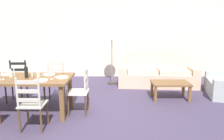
{
  "coord_description": "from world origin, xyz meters",
  "views": [
    {
      "loc": [
        0.57,
        -4.16,
        1.77
      ],
      "look_at": [
        0.55,
        0.73,
        0.75
      ],
      "focal_mm": 34.37,
      "sensor_mm": 36.0,
      "label": 1
    }
  ],
  "objects_px": {
    "dining_chair_near_right": "(32,104)",
    "coffee_cup_primary": "(38,74)",
    "dining_chair_head_east": "(81,91)",
    "dining_chair_far_left": "(17,81)",
    "coffee_table": "(170,85)",
    "dining_table": "(23,82)",
    "wine_bottle": "(26,72)",
    "standing_lamp": "(112,38)",
    "coffee_cup_secondary": "(11,75)",
    "wine_glass_near_right": "(51,74)",
    "couch": "(157,76)",
    "wine_glass_far_left": "(11,71)",
    "dining_chair_far_right": "(55,82)",
    "wine_glass_near_left": "(3,74)"
  },
  "relations": [
    {
      "from": "wine_glass_near_right",
      "to": "dining_table",
      "type": "bearing_deg",
      "value": 168.51
    },
    {
      "from": "dining_chair_far_right",
      "to": "wine_glass_near_left",
      "type": "bearing_deg",
      "value": -130.8
    },
    {
      "from": "dining_table",
      "to": "coffee_table",
      "type": "distance_m",
      "value": 3.33
    },
    {
      "from": "dining_chair_near_right",
      "to": "wine_glass_near_left",
      "type": "relative_size",
      "value": 5.96
    },
    {
      "from": "dining_chair_far_right",
      "to": "standing_lamp",
      "type": "distance_m",
      "value": 2.26
    },
    {
      "from": "wine_glass_near_left",
      "to": "wine_glass_far_left",
      "type": "xyz_separation_m",
      "value": [
        0.03,
        0.27,
        0.0
      ]
    },
    {
      "from": "wine_glass_near_left",
      "to": "coffee_cup_secondary",
      "type": "xyz_separation_m",
      "value": [
        0.05,
        0.21,
        -0.07
      ]
    },
    {
      "from": "dining_chair_far_left",
      "to": "dining_table",
      "type": "bearing_deg",
      "value": -57.57
    },
    {
      "from": "dining_chair_near_right",
      "to": "coffee_cup_primary",
      "type": "relative_size",
      "value": 10.67
    },
    {
      "from": "wine_bottle",
      "to": "coffee_table",
      "type": "relative_size",
      "value": 0.35
    },
    {
      "from": "wine_glass_near_left",
      "to": "coffee_cup_primary",
      "type": "relative_size",
      "value": 1.79
    },
    {
      "from": "dining_table",
      "to": "wine_bottle",
      "type": "relative_size",
      "value": 6.01
    },
    {
      "from": "dining_chair_head_east",
      "to": "standing_lamp",
      "type": "bearing_deg",
      "value": 74.75
    },
    {
      "from": "couch",
      "to": "standing_lamp",
      "type": "height_order",
      "value": "standing_lamp"
    },
    {
      "from": "dining_chair_near_right",
      "to": "couch",
      "type": "distance_m",
      "value": 3.91
    },
    {
      "from": "dining_table",
      "to": "wine_bottle",
      "type": "bearing_deg",
      "value": -8.05
    },
    {
      "from": "dining_chair_near_right",
      "to": "standing_lamp",
      "type": "height_order",
      "value": "standing_lamp"
    },
    {
      "from": "standing_lamp",
      "to": "dining_chair_near_right",
      "type": "bearing_deg",
      "value": -113.91
    },
    {
      "from": "coffee_cup_secondary",
      "to": "standing_lamp",
      "type": "distance_m",
      "value": 3.08
    },
    {
      "from": "couch",
      "to": "dining_chair_far_left",
      "type": "bearing_deg",
      "value": -159.39
    },
    {
      "from": "dining_chair_head_east",
      "to": "couch",
      "type": "relative_size",
      "value": 0.41
    },
    {
      "from": "dining_chair_far_right",
      "to": "wine_glass_near_right",
      "type": "height_order",
      "value": "dining_chair_far_right"
    },
    {
      "from": "dining_chair_far_left",
      "to": "wine_glass_near_left",
      "type": "xyz_separation_m",
      "value": [
        0.16,
        -0.9,
        0.38
      ]
    },
    {
      "from": "dining_chair_far_right",
      "to": "couch",
      "type": "relative_size",
      "value": 0.41
    },
    {
      "from": "dining_chair_far_left",
      "to": "coffee_table",
      "type": "distance_m",
      "value": 3.68
    },
    {
      "from": "wine_glass_near_right",
      "to": "standing_lamp",
      "type": "height_order",
      "value": "standing_lamp"
    },
    {
      "from": "dining_chair_far_right",
      "to": "wine_glass_far_left",
      "type": "height_order",
      "value": "dining_chair_far_right"
    },
    {
      "from": "coffee_table",
      "to": "standing_lamp",
      "type": "height_order",
      "value": "standing_lamp"
    },
    {
      "from": "wine_bottle",
      "to": "standing_lamp",
      "type": "bearing_deg",
      "value": 53.79
    },
    {
      "from": "dining_table",
      "to": "coffee_table",
      "type": "xyz_separation_m",
      "value": [
        3.19,
        0.89,
        -0.31
      ]
    },
    {
      "from": "dining_chair_far_left",
      "to": "wine_glass_far_left",
      "type": "height_order",
      "value": "dining_chair_far_left"
    },
    {
      "from": "wine_glass_near_right",
      "to": "coffee_cup_secondary",
      "type": "relative_size",
      "value": 1.79
    },
    {
      "from": "wine_glass_near_right",
      "to": "wine_glass_far_left",
      "type": "height_order",
      "value": "same"
    },
    {
      "from": "dining_table",
      "to": "coffee_table",
      "type": "height_order",
      "value": "dining_table"
    },
    {
      "from": "dining_chair_head_east",
      "to": "coffee_cup_primary",
      "type": "distance_m",
      "value": 0.93
    },
    {
      "from": "couch",
      "to": "dining_chair_far_right",
      "type": "bearing_deg",
      "value": -152.81
    },
    {
      "from": "dining_chair_far_left",
      "to": "standing_lamp",
      "type": "distance_m",
      "value": 2.87
    },
    {
      "from": "wine_glass_near_right",
      "to": "coffee_cup_primary",
      "type": "relative_size",
      "value": 1.79
    },
    {
      "from": "wine_bottle",
      "to": "wine_glass_far_left",
      "type": "relative_size",
      "value": 1.96
    },
    {
      "from": "dining_table",
      "to": "coffee_cup_secondary",
      "type": "height_order",
      "value": "coffee_cup_secondary"
    },
    {
      "from": "dining_chair_head_east",
      "to": "wine_glass_far_left",
      "type": "distance_m",
      "value": 1.49
    },
    {
      "from": "coffee_table",
      "to": "wine_glass_near_left",
      "type": "bearing_deg",
      "value": -163.6
    },
    {
      "from": "wine_glass_far_left",
      "to": "coffee_table",
      "type": "relative_size",
      "value": 0.18
    },
    {
      "from": "dining_chair_head_east",
      "to": "coffee_cup_primary",
      "type": "relative_size",
      "value": 10.67
    },
    {
      "from": "dining_chair_far_left",
      "to": "coffee_cup_primary",
      "type": "bearing_deg",
      "value": -41.25
    },
    {
      "from": "dining_chair_near_right",
      "to": "wine_bottle",
      "type": "height_order",
      "value": "wine_bottle"
    },
    {
      "from": "standing_lamp",
      "to": "dining_chair_far_left",
      "type": "bearing_deg",
      "value": -145.56
    },
    {
      "from": "dining_chair_near_right",
      "to": "couch",
      "type": "height_order",
      "value": "dining_chair_near_right"
    },
    {
      "from": "dining_chair_head_east",
      "to": "wine_glass_near_right",
      "type": "height_order",
      "value": "dining_chair_head_east"
    },
    {
      "from": "wine_bottle",
      "to": "dining_chair_far_right",
      "type": "bearing_deg",
      "value": 64.65
    }
  ]
}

